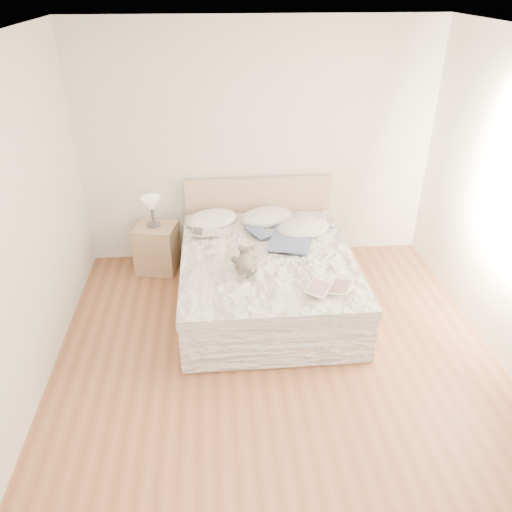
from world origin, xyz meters
name	(u,v)px	position (x,y,z in m)	size (l,w,h in m)	color
floor	(280,377)	(0.00, 0.00, 0.00)	(4.00, 4.50, 0.00)	brown
ceiling	(291,41)	(0.00, 0.00, 2.70)	(4.00, 4.50, 0.00)	white
wall_back	(257,146)	(0.00, 2.25, 1.35)	(4.00, 0.02, 2.70)	white
wall_left	(3,251)	(-2.00, 0.00, 1.35)	(0.02, 4.50, 2.70)	white
bed	(266,275)	(0.00, 1.19, 0.31)	(1.72, 2.14, 1.00)	tan
nightstand	(157,248)	(-1.19, 1.93, 0.28)	(0.45, 0.40, 0.56)	tan
table_lamp	(151,206)	(-1.21, 1.95, 0.81)	(0.26, 0.26, 0.34)	#514B47
pillow_left	(212,219)	(-0.55, 1.89, 0.64)	(0.59, 0.42, 0.18)	white
pillow_middle	(267,217)	(0.07, 1.90, 0.64)	(0.61, 0.42, 0.18)	white
pillow_right	(303,228)	(0.44, 1.59, 0.64)	(0.60, 0.42, 0.18)	silver
blouse	(291,239)	(0.27, 1.36, 0.63)	(0.65, 0.69, 0.03)	#374469
photo_book	(204,233)	(-0.63, 1.59, 0.63)	(0.28, 0.19, 0.02)	silver
childrens_book	(329,288)	(0.47, 0.41, 0.63)	(0.40, 0.27, 0.03)	#F2E7C2
teddy_bear	(245,268)	(-0.25, 0.77, 0.65)	(0.23, 0.32, 0.17)	#63594D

